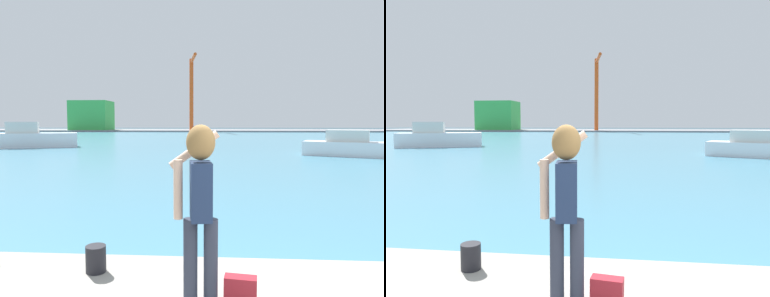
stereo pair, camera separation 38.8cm
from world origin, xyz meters
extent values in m
plane|color=#334751|center=(0.00, 50.00, 0.00)|extent=(220.00, 220.00, 0.00)
cube|color=teal|center=(0.00, 52.00, 0.01)|extent=(140.00, 100.00, 0.02)
cube|color=gray|center=(0.00, 92.00, 0.20)|extent=(140.00, 20.00, 0.40)
cylinder|color=#2D3342|center=(-1.29, 0.90, 0.98)|extent=(0.14, 0.14, 0.82)
cylinder|color=#2D3342|center=(-1.09, 0.90, 0.98)|extent=(0.14, 0.14, 0.82)
cube|color=#1E2D4C|center=(-1.19, 0.90, 1.67)|extent=(0.24, 0.36, 0.56)
sphere|color=#E0B293|center=(-1.19, 0.90, 2.13)|extent=(0.22, 0.22, 0.22)
ellipsoid|color=olive|center=(-1.19, 0.88, 2.14)|extent=(0.28, 0.26, 0.34)
cylinder|color=#E0B293|center=(-1.41, 0.90, 1.68)|extent=(0.09, 0.09, 0.58)
cylinder|color=#E0B293|center=(-1.26, 1.11, 2.05)|extent=(0.53, 0.15, 0.40)
cube|color=black|center=(-1.28, 1.23, 2.22)|extent=(0.02, 0.07, 0.14)
cube|color=maroon|center=(-0.79, 0.92, 0.69)|extent=(0.34, 0.18, 0.24)
cylinder|color=black|center=(-2.44, 1.47, 0.73)|extent=(0.24, 0.24, 0.31)
cube|color=white|center=(-17.81, 28.53, 0.69)|extent=(7.81, 4.71, 1.35)
cube|color=silver|center=(-18.69, 28.18, 1.88)|extent=(3.04, 2.41, 1.03)
cube|color=white|center=(9.05, 21.77, 0.52)|extent=(7.89, 5.24, 1.00)
cube|color=silver|center=(8.18, 22.17, 1.42)|extent=(3.14, 2.65, 0.81)
cube|color=green|center=(-34.29, 89.18, 4.28)|extent=(10.08, 8.46, 7.75)
cylinder|color=#D84C19|center=(-6.93, 84.61, 9.31)|extent=(1.00, 1.00, 17.81)
cylinder|color=#D84C19|center=(-6.17, 79.54, 17.41)|extent=(2.22, 10.23, 0.70)
camera|label=1|loc=(-1.05, -2.39, 2.33)|focal=32.21mm
camera|label=2|loc=(-0.67, -2.36, 2.33)|focal=32.21mm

